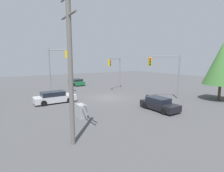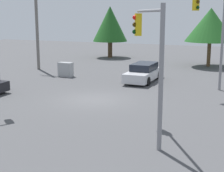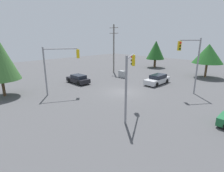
# 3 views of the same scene
# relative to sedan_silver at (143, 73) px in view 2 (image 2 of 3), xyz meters

# --- Properties ---
(ground_plane) EXTENTS (80.00, 80.00, 0.00)m
(ground_plane) POSITION_rel_sedan_silver_xyz_m (-0.98, -6.85, -0.67)
(ground_plane) COLOR #4C4C4F
(sedan_silver) EXTENTS (1.89, 4.75, 1.40)m
(sedan_silver) POSITION_rel_sedan_silver_xyz_m (0.00, 0.00, 0.00)
(sedan_silver) COLOR silver
(sedan_silver) RESTS_ON ground_plane
(traffic_signal_cross) EXTENTS (2.46, 3.88, 5.50)m
(traffic_signal_cross) POSITION_rel_sedan_silver_xyz_m (3.86, -11.47, 3.15)
(traffic_signal_cross) COLOR gray
(traffic_signal_cross) RESTS_ON ground_plane
(traffic_signal_aux) EXTENTS (1.82, 2.42, 6.74)m
(traffic_signal_aux) POSITION_rel_sedan_silver_xyz_m (5.23, -1.84, 3.85)
(traffic_signal_aux) COLOR gray
(traffic_signal_aux) RESTS_ON ground_plane
(utility_pole_tall) EXTENTS (2.20, 0.28, 9.17)m
(utility_pole_tall) POSITION_rel_sedan_silver_xyz_m (-11.01, 1.87, 4.19)
(utility_pole_tall) COLOR slate
(utility_pole_tall) RESTS_ON ground_plane
(electrical_cabinet) EXTENTS (1.19, 0.63, 1.19)m
(electrical_cabinet) POSITION_rel_sedan_silver_xyz_m (-6.64, -0.54, -0.08)
(electrical_cabinet) COLOR #9EA0A3
(electrical_cabinet) RESTS_ON ground_plane
(tree_behind) EXTENTS (4.97, 4.97, 5.75)m
(tree_behind) POSITION_rel_sedan_silver_xyz_m (3.62, 10.07, 3.43)
(tree_behind) COLOR brown
(tree_behind) RESTS_ON ground_plane
(tree_corner) EXTENTS (4.11, 4.11, 6.10)m
(tree_corner) POSITION_rel_sedan_silver_xyz_m (-8.35, 12.94, 3.33)
(tree_corner) COLOR #4C3823
(tree_corner) RESTS_ON ground_plane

